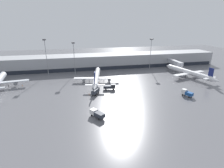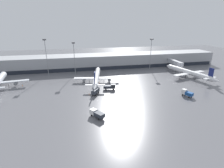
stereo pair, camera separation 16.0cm
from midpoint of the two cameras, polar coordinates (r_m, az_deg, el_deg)
name	(u,v)px [view 1 (the left image)]	position (r m, az deg, el deg)	size (l,w,h in m)	color
ground_plane	(133,105)	(67.99, 6.83, -6.86)	(320.00, 320.00, 0.00)	slate
terminal_building	(105,61)	(123.81, -2.19, 7.58)	(160.00, 31.73, 9.00)	#9EA0A5
parked_jet_0	(97,77)	(92.65, -5.10, 2.21)	(23.98, 36.99, 9.12)	white
parked_jet_2	(189,73)	(109.93, 23.85, 3.45)	(22.30, 36.83, 8.40)	white
service_truck_0	(110,87)	(82.11, -0.70, -0.86)	(5.88, 2.89, 2.67)	#2D333D
service_truck_1	(187,93)	(81.42, 23.19, -2.66)	(3.69, 5.09, 2.79)	#19478C
service_truck_2	(95,91)	(77.29, -5.51, -2.27)	(4.28, 5.66, 2.42)	#2D333D
service_truck_3	(97,113)	(59.14, -5.00, -9.54)	(4.84, 5.74, 2.32)	#2D333D
traffic_cone_0	(22,85)	(98.07, -27.29, -0.37)	(0.37, 0.37, 0.69)	orange
traffic_cone_1	(89,94)	(77.47, -7.55, -3.17)	(0.36, 0.36, 0.80)	orange
traffic_cone_2	(99,83)	(91.41, -4.30, 0.49)	(0.49, 0.49, 0.68)	orange
apron_light_mast_0	(45,47)	(110.14, -21.04, 11.10)	(1.80, 1.80, 21.13)	gray
apron_light_mast_1	(74,49)	(106.99, -12.47, 11.01)	(1.80, 1.80, 19.22)	gray
apron_light_mast_2	(151,45)	(120.95, 12.62, 12.22)	(1.80, 1.80, 20.10)	gray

